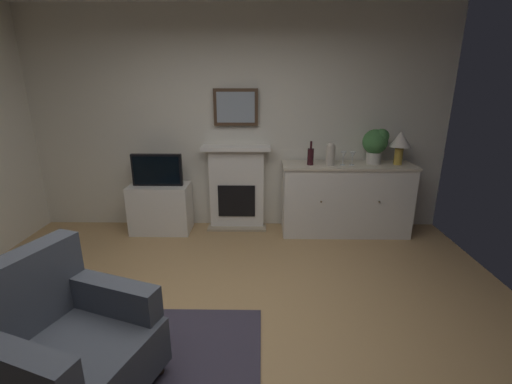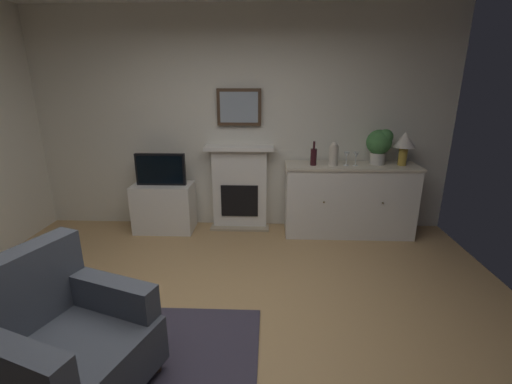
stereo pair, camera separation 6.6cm
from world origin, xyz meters
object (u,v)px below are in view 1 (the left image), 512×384
Objects in this scene: wine_bottle at (311,156)px; fireplace_unit at (237,187)px; potted_plant_small at (376,143)px; tv_set at (157,170)px; wine_glass_left at (343,155)px; wine_glass_center at (353,155)px; armchair at (65,345)px; framed_picture at (236,107)px; sideboard_cabinet at (345,199)px; vase_decorative at (330,154)px; table_lamp at (400,142)px; tv_cabinet at (161,208)px.

fireplace_unit is at bearing 166.53° from wine_bottle.
tv_set is at bearing -178.86° from potted_plant_small.
wine_glass_left is 1.00× the size of wine_glass_center.
armchair is at bearing -134.86° from potted_plant_small.
framed_picture is at bearing 169.20° from wine_glass_center.
wine_bottle is 1.76× the size of wine_glass_left.
vase_decorative reaches higher than sideboard_cabinet.
potted_plant_small is 0.42× the size of armchair.
potted_plant_small reaches higher than fireplace_unit.
sideboard_cabinet is at bearing 11.93° from vase_decorative.
sideboard_cabinet is 0.64m from vase_decorative.
vase_decorative is at bearing -179.66° from wine_glass_center.
wine_bottle is at bearing -13.47° from fireplace_unit.
framed_picture reaches higher than wine_glass_left.
tv_set is 2.55m from armchair.
fireplace_unit is 2.09m from table_lamp.
fireplace_unit reaches higher than sideboard_cabinet.
framed_picture reaches higher than table_lamp.
wine_bottle is at bearing 178.06° from vase_decorative.
armchair is at bearing -131.48° from sideboard_cabinet.
potted_plant_small is (1.71, -0.13, 0.61)m from fireplace_unit.
table_lamp is 2.42× the size of wine_glass_left.
framed_picture is at bearing 174.10° from potted_plant_small.
sideboard_cabinet is at bearing -9.10° from framed_picture.
fireplace_unit is 1.03m from tv_set.
tv_set is at bearing -166.69° from framed_picture.
wine_bottle reaches higher than fireplace_unit.
vase_decorative is (1.15, -0.27, -0.53)m from framed_picture.
wine_glass_left is at bearing 2.77° from vase_decorative.
wine_glass_left is 0.27× the size of tv_set.
vase_decorative reaches higher than wine_glass_center.
wine_glass_left reaches higher than armchair.
framed_picture is 1.54m from wine_glass_center.
framed_picture reaches higher than armchair.
fireplace_unit is 1.02m from framed_picture.
potted_plant_small is (2.69, 0.05, 0.34)m from tv_set.
sideboard_cabinet is at bearing 48.52° from armchair.
potted_plant_small is at bearing 7.94° from sideboard_cabinet.
wine_bottle is 0.82m from potted_plant_small.
wine_bottle reaches higher than wine_glass_center.
fireplace_unit is 1.02m from tv_cabinet.
vase_decorative reaches higher than armchair.
tv_cabinet is 1.74× the size of potted_plant_small.
wine_bottle is at bearing -16.11° from framed_picture.
sideboard_cabinet is 0.78m from potted_plant_small.
vase_decorative is 0.45× the size of tv_set.
tv_set is 2.71m from potted_plant_small.
sideboard_cabinet is 2.59× the size of tv_set.
table_lamp reaches higher than wine_glass_center.
fireplace_unit reaches higher than armchair.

